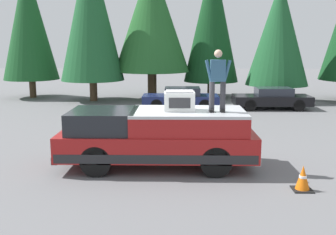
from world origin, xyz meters
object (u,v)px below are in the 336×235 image
at_px(parked_car_black, 272,98).
at_px(traffic_cone, 303,179).
at_px(compressor_unit, 180,101).
at_px(pickup_truck, 157,137).
at_px(parked_car_navy, 181,98).
at_px(person_on_truck_bed, 218,79).

height_order(parked_car_black, traffic_cone, parked_car_black).
relative_size(compressor_unit, traffic_cone, 1.35).
xyz_separation_m(pickup_truck, compressor_unit, (-0.02, -0.63, 1.05)).
bearing_deg(parked_car_navy, parked_car_black, -90.33).
distance_m(compressor_unit, traffic_cone, 3.82).
distance_m(compressor_unit, person_on_truck_bed, 1.22).
height_order(pickup_truck, compressor_unit, compressor_unit).
height_order(person_on_truck_bed, traffic_cone, person_on_truck_bed).
bearing_deg(parked_car_black, pickup_truck, 150.84).
bearing_deg(person_on_truck_bed, compressor_unit, 79.25).
height_order(compressor_unit, traffic_cone, compressor_unit).
xyz_separation_m(person_on_truck_bed, parked_car_black, (10.50, -4.08, -1.97)).
distance_m(parked_car_navy, traffic_cone, 12.42).
height_order(compressor_unit, person_on_truck_bed, person_on_truck_bed).
xyz_separation_m(compressor_unit, person_on_truck_bed, (-0.20, -1.03, 0.62)).
height_order(compressor_unit, parked_car_navy, compressor_unit).
relative_size(compressor_unit, parked_car_black, 0.20).
relative_size(parked_car_black, traffic_cone, 6.61).
bearing_deg(person_on_truck_bed, traffic_cone, -129.01).
distance_m(pickup_truck, compressor_unit, 1.23).
bearing_deg(compressor_unit, parked_car_navy, -0.99).
distance_m(parked_car_black, traffic_cone, 12.27).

